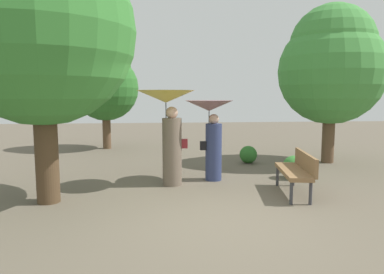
# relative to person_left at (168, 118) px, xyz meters

# --- Properties ---
(ground_plane) EXTENTS (40.00, 40.00, 0.00)m
(ground_plane) POSITION_rel_person_left_xyz_m (0.56, -2.27, -1.46)
(ground_plane) COLOR brown
(person_left) EXTENTS (1.23, 1.23, 2.06)m
(person_left) POSITION_rel_person_left_xyz_m (0.00, 0.00, 0.00)
(person_left) COLOR #6B5B4C
(person_left) RESTS_ON ground
(person_right) EXTENTS (1.09, 1.09, 1.84)m
(person_right) POSITION_rel_person_left_xyz_m (0.98, 0.36, -0.16)
(person_right) COLOR navy
(person_right) RESTS_ON ground
(park_bench) EXTENTS (0.72, 1.56, 0.83)m
(park_bench) POSITION_rel_person_left_xyz_m (2.49, -0.99, -0.95)
(park_bench) COLOR #38383D
(park_bench) RESTS_ON ground
(tree_near_left) EXTENTS (2.38, 2.38, 3.76)m
(tree_near_left) POSITION_rel_person_left_xyz_m (-2.09, 5.58, 0.95)
(tree_near_left) COLOR brown
(tree_near_left) RESTS_ON ground
(tree_near_right) EXTENTS (2.98, 2.98, 4.51)m
(tree_near_right) POSITION_rel_person_left_xyz_m (4.70, 2.17, 1.38)
(tree_near_right) COLOR brown
(tree_near_right) RESTS_ON ground
(tree_mid_left) EXTENTS (3.30, 3.30, 5.20)m
(tree_mid_left) POSITION_rel_person_left_xyz_m (-2.24, -1.03, 1.86)
(tree_mid_left) COLOR #4C3823
(tree_mid_left) RESTS_ON ground
(bush_path_left) EXTENTS (0.50, 0.50, 0.50)m
(bush_path_left) POSITION_rel_person_left_xyz_m (2.37, 2.27, -1.21)
(bush_path_left) COLOR #2D6B28
(bush_path_left) RESTS_ON ground
(bush_path_right) EXTENTS (0.54, 0.54, 0.54)m
(bush_path_right) POSITION_rel_person_left_xyz_m (2.96, 0.34, -1.19)
(bush_path_right) COLOR #387F33
(bush_path_right) RESTS_ON ground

